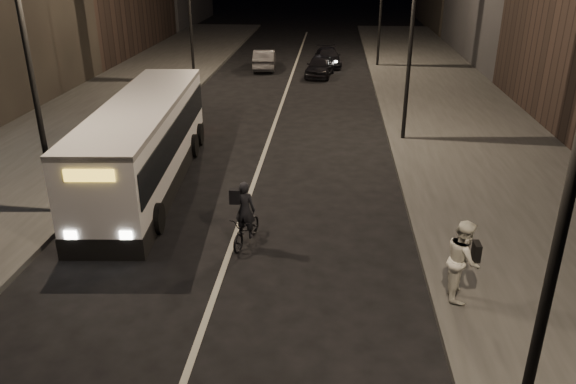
% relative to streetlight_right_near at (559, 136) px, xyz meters
% --- Properties ---
extents(ground, '(180.00, 180.00, 0.00)m').
position_rel_streetlight_right_near_xyz_m(ground, '(-5.33, 4.00, -5.36)').
color(ground, black).
rests_on(ground, ground).
extents(sidewalk_right, '(7.00, 70.00, 0.16)m').
position_rel_streetlight_right_near_xyz_m(sidewalk_right, '(3.17, 18.00, -5.28)').
color(sidewalk_right, '#31312F').
rests_on(sidewalk_right, ground).
extents(sidewalk_left, '(7.00, 70.00, 0.16)m').
position_rel_streetlight_right_near_xyz_m(sidewalk_left, '(-13.83, 18.00, -5.28)').
color(sidewalk_left, '#31312F').
rests_on(sidewalk_left, ground).
extents(streetlight_right_near, '(1.20, 0.44, 8.12)m').
position_rel_streetlight_right_near_xyz_m(streetlight_right_near, '(0.00, 0.00, 0.00)').
color(streetlight_right_near, black).
rests_on(streetlight_right_near, sidewalk_right).
extents(streetlight_right_mid, '(1.20, 0.44, 8.12)m').
position_rel_streetlight_right_near_xyz_m(streetlight_right_mid, '(0.00, 16.00, 0.00)').
color(streetlight_right_mid, black).
rests_on(streetlight_right_mid, sidewalk_right).
extents(streetlight_left_near, '(1.20, 0.44, 8.12)m').
position_rel_streetlight_right_near_xyz_m(streetlight_left_near, '(-10.66, 8.00, 0.00)').
color(streetlight_left_near, black).
rests_on(streetlight_left_near, sidewalk_left).
extents(city_bus, '(3.08, 10.73, 2.86)m').
position_rel_streetlight_right_near_xyz_m(city_bus, '(-8.93, 10.78, -3.81)').
color(city_bus, white).
rests_on(city_bus, ground).
extents(cyclist_on_bicycle, '(0.98, 1.75, 1.91)m').
position_rel_streetlight_right_near_xyz_m(cyclist_on_bicycle, '(-4.93, 6.66, -4.72)').
color(cyclist_on_bicycle, black).
rests_on(cyclist_on_bicycle, ground).
extents(pedestrian_woman, '(0.79, 0.97, 1.89)m').
position_rel_streetlight_right_near_xyz_m(pedestrian_woman, '(0.27, 4.36, -4.26)').
color(pedestrian_woman, silver).
rests_on(pedestrian_woman, sidewalk_right).
extents(car_near, '(1.99, 3.93, 1.28)m').
position_rel_streetlight_right_near_xyz_m(car_near, '(-3.54, 28.79, -4.72)').
color(car_near, black).
rests_on(car_near, ground).
extents(car_mid, '(1.67, 4.07, 1.31)m').
position_rel_streetlight_right_near_xyz_m(car_mid, '(-7.28, 30.71, -4.71)').
color(car_mid, '#343436').
rests_on(car_mid, ground).
extents(car_far, '(2.01, 4.15, 1.16)m').
position_rel_streetlight_right_near_xyz_m(car_far, '(-3.10, 32.28, -4.78)').
color(car_far, black).
rests_on(car_far, ground).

